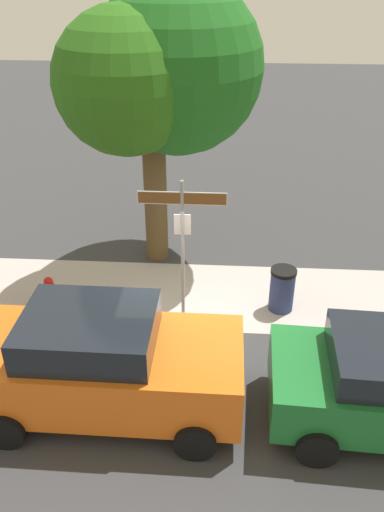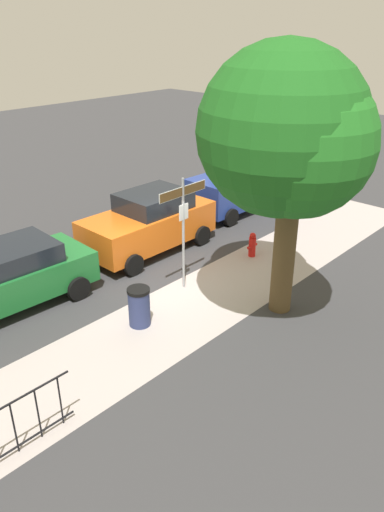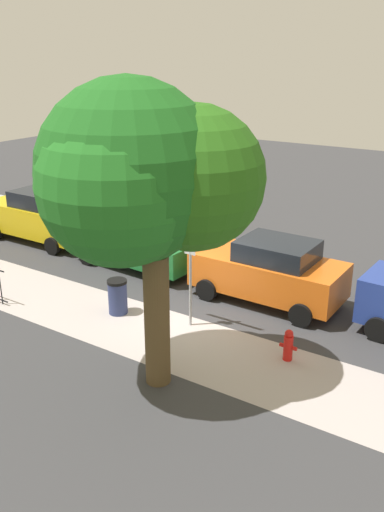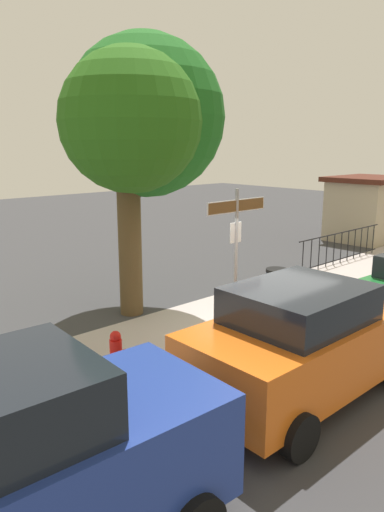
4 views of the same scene
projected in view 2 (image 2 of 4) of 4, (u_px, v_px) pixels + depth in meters
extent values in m
plane|color=#38383A|center=(169.00, 284.00, 13.78)|extent=(60.00, 60.00, 0.00)
cube|color=#B2A6A3|center=(147.00, 333.00, 11.66)|extent=(24.00, 2.60, 0.00)
cylinder|color=#9EA0A5|center=(183.00, 235.00, 12.99)|extent=(0.07, 0.07, 3.10)
cube|color=brown|center=(183.00, 191.00, 12.47)|extent=(1.63, 0.02, 0.22)
cube|color=white|center=(183.00, 191.00, 12.47)|extent=(1.66, 0.02, 0.25)
cube|color=silver|center=(184.00, 212.00, 12.70)|extent=(0.32, 0.02, 0.42)
cylinder|color=brown|center=(284.00, 257.00, 12.03)|extent=(0.54, 0.54, 2.92)
sphere|color=#216E20|center=(299.00, 142.00, 10.17)|extent=(3.21, 3.21, 3.21)
sphere|color=#1B6620|center=(278.00, 124.00, 11.42)|extent=(2.39, 2.39, 2.39)
sphere|color=#1C601C|center=(283.00, 131.00, 10.28)|extent=(3.66, 3.66, 3.66)
sphere|color=#296216|center=(277.00, 127.00, 11.46)|extent=(2.94, 2.94, 2.94)
cube|color=navy|center=(239.00, 188.00, 18.73)|extent=(4.21, 1.90, 1.17)
cube|color=black|center=(244.00, 163.00, 18.50)|extent=(2.05, 1.60, 0.62)
cylinder|color=black|center=(231.00, 217.00, 17.54)|extent=(0.65, 0.25, 0.64)
cylinder|color=black|center=(196.00, 205.00, 18.64)|extent=(0.65, 0.25, 0.64)
cylinder|color=black|center=(278.00, 199.00, 19.33)|extent=(0.65, 0.25, 0.64)
cylinder|color=black|center=(244.00, 189.00, 20.43)|extent=(0.65, 0.25, 0.64)
cube|color=orange|center=(148.00, 226.00, 15.49)|extent=(4.31, 1.90, 0.99)
cube|color=black|center=(154.00, 201.00, 15.32)|extent=(2.07, 1.66, 0.55)
cylinder|color=black|center=(133.00, 265.00, 14.17)|extent=(0.64, 0.23, 0.64)
cylinder|color=black|center=(94.00, 246.00, 15.32)|extent=(0.64, 0.23, 0.64)
cylinder|color=black|center=(202.00, 235.00, 16.09)|extent=(0.64, 0.23, 0.64)
cylinder|color=black|center=(162.00, 221.00, 17.24)|extent=(0.64, 0.23, 0.64)
cube|color=#1C6B2C|center=(5.00, 281.00, 12.41)|extent=(4.50, 2.07, 0.82)
cube|color=black|center=(11.00, 255.00, 12.30)|extent=(2.20, 1.73, 0.48)
cylinder|color=black|center=(78.00, 288.00, 12.94)|extent=(0.65, 0.25, 0.64)
cylinder|color=black|center=(42.00, 265.00, 14.13)|extent=(0.65, 0.25, 0.64)
cylinder|color=black|center=(60.00, 401.00, 8.84)|extent=(0.03, 0.03, 1.05)
cylinder|color=black|center=(38.00, 414.00, 8.55)|extent=(0.03, 0.03, 1.05)
cylinder|color=black|center=(14.00, 428.00, 8.25)|extent=(0.03, 0.03, 1.05)
cylinder|color=red|center=(252.00, 247.00, 15.30)|extent=(0.22, 0.22, 0.62)
sphere|color=red|center=(253.00, 236.00, 15.14)|extent=(0.20, 0.20, 0.20)
cylinder|color=red|center=(255.00, 244.00, 15.39)|extent=(0.10, 0.09, 0.09)
cylinder|color=red|center=(249.00, 248.00, 15.18)|extent=(0.10, 0.09, 0.09)
cylinder|color=navy|center=(139.00, 308.00, 11.80)|extent=(0.52, 0.52, 0.90)
cylinder|color=black|center=(138.00, 290.00, 11.59)|extent=(0.55, 0.55, 0.08)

